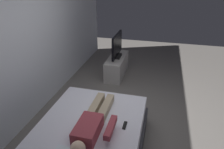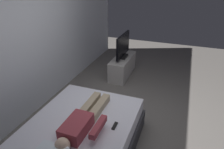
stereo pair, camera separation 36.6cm
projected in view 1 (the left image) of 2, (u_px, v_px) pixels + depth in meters
name	position (u px, v px, depth m)	size (l,w,h in m)	color
ground_plane	(130.00, 124.00, 3.57)	(10.00, 10.00, 0.00)	slate
back_wall	(39.00, 34.00, 3.70)	(6.40, 0.10, 2.80)	silver
bed	(88.00, 144.00, 2.81)	(2.02, 1.48, 0.54)	#333338
person	(93.00, 123.00, 2.66)	(1.26, 0.46, 0.18)	#993842
remote	(125.00, 125.00, 2.73)	(0.15, 0.04, 0.02)	black
tv_stand	(117.00, 66.00, 5.20)	(1.10, 0.40, 0.50)	#B7B2AD
tv	(117.00, 46.00, 4.96)	(0.88, 0.20, 0.59)	black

